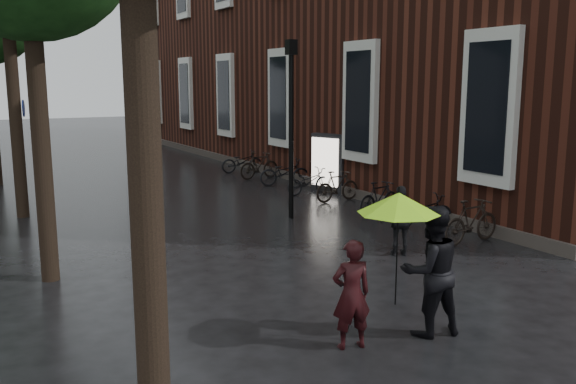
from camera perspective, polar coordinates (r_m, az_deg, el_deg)
brick_building at (r=28.97m, az=4.39°, el=15.00°), size 10.20×33.20×12.00m
person_burgundy at (r=8.40m, az=5.96°, el=-9.49°), size 0.62×0.48×1.53m
person_black at (r=8.98m, az=13.20°, el=-7.19°), size 1.05×0.89×1.89m
lime_umbrella at (r=8.30m, az=10.31°, el=-1.03°), size 1.13×1.13×1.66m
pedestrian_walking at (r=12.92m, az=10.54°, el=-2.67°), size 0.94×0.71×1.48m
parked_bicycles at (r=19.35m, az=2.89°, el=0.95°), size 1.95×13.06×1.02m
ad_lightbox at (r=19.99m, az=3.80°, el=2.71°), size 0.29×1.28×1.93m
lamp_post at (r=15.93m, az=0.30°, el=7.51°), size 0.24×0.24×4.65m
cycle_sign at (r=21.79m, az=-23.52°, el=5.22°), size 0.16×0.55×3.02m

